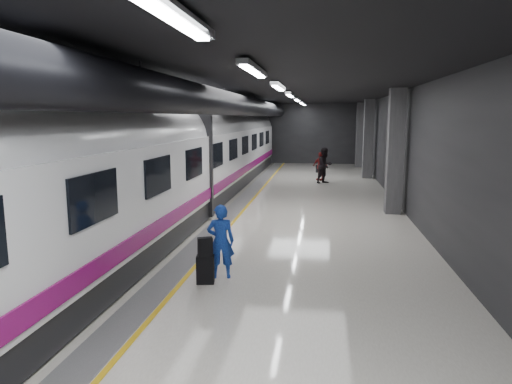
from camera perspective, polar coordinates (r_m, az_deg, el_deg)
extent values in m
plane|color=silver|center=(15.52, 0.84, -3.64)|extent=(40.00, 40.00, 0.00)
cube|color=black|center=(15.16, 0.88, 13.18)|extent=(10.00, 40.00, 0.02)
cube|color=#28282B|center=(35.07, 5.13, 7.26)|extent=(10.00, 0.02, 4.50)
cube|color=#28282B|center=(16.58, -16.60, 4.68)|extent=(0.02, 40.00, 4.50)
cube|color=#28282B|center=(15.35, 19.76, 4.18)|extent=(0.02, 40.00, 4.50)
cube|color=slate|center=(15.74, -4.04, -3.45)|extent=(0.65, 39.80, 0.01)
cube|color=yellow|center=(15.66, -2.61, -3.50)|extent=(0.10, 39.80, 0.01)
cylinder|color=black|center=(15.35, -4.03, 11.06)|extent=(0.80, 38.00, 0.80)
cube|color=silver|center=(4.32, -10.98, 21.51)|extent=(0.22, 2.60, 0.10)
cube|color=silver|center=(9.15, -0.29, 15.11)|extent=(0.22, 2.60, 0.10)
cube|color=silver|center=(14.09, 2.83, 13.06)|extent=(0.22, 2.60, 0.10)
cube|color=silver|center=(19.07, 4.30, 12.06)|extent=(0.22, 2.60, 0.10)
cube|color=silver|center=(24.05, 5.16, 11.47)|extent=(0.22, 2.60, 0.10)
cube|color=silver|center=(29.04, 5.72, 11.08)|extent=(0.22, 2.60, 0.10)
cube|color=silver|center=(33.04, 6.05, 10.86)|extent=(0.22, 2.60, 0.10)
cube|color=#515154|center=(17.24, 16.99, 4.83)|extent=(0.55, 0.55, 4.50)
cube|color=#515154|center=(27.15, 13.86, 6.45)|extent=(0.55, 0.55, 4.50)
cube|color=#515154|center=(33.12, 12.88, 6.95)|extent=(0.55, 0.55, 4.50)
cube|color=black|center=(16.18, -10.65, -1.99)|extent=(2.80, 38.00, 0.60)
cube|color=white|center=(15.97, -10.80, 2.94)|extent=(2.90, 38.00, 2.20)
cylinder|color=white|center=(15.89, -10.91, 6.34)|extent=(2.80, 38.00, 2.80)
cube|color=#800B5C|center=(15.66, -5.62, -0.02)|extent=(0.04, 38.00, 0.35)
cube|color=black|center=(15.94, -10.83, 3.83)|extent=(3.05, 0.25, 3.80)
cube|color=black|center=(8.04, -19.53, -0.72)|extent=(0.05, 1.60, 0.85)
cube|color=black|center=(10.75, -12.11, 2.02)|extent=(0.05, 1.60, 0.85)
cube|color=black|center=(13.59, -7.72, 3.62)|extent=(0.05, 1.60, 0.85)
cube|color=black|center=(16.48, -4.85, 4.66)|extent=(0.05, 1.60, 0.85)
cube|color=black|center=(19.41, -2.84, 5.38)|extent=(0.05, 1.60, 0.85)
cube|color=black|center=(22.35, -1.35, 5.90)|extent=(0.05, 1.60, 0.85)
cube|color=black|center=(25.31, -0.21, 6.30)|extent=(0.05, 1.60, 0.85)
cube|color=black|center=(28.28, 0.70, 6.62)|extent=(0.05, 1.60, 0.85)
cube|color=black|center=(31.25, 1.43, 6.87)|extent=(0.05, 1.60, 0.85)
imported|color=blue|center=(9.98, -4.43, -6.17)|extent=(0.66, 0.50, 1.63)
cube|color=black|center=(9.82, -6.35, -9.61)|extent=(0.40, 0.29, 0.60)
cube|color=black|center=(9.64, -6.37, -6.85)|extent=(0.34, 0.27, 0.40)
imported|color=black|center=(24.53, 8.61, 3.30)|extent=(1.17, 1.16, 1.91)
imported|color=maroon|center=(25.75, 8.04, 3.22)|extent=(0.98, 0.82, 1.57)
cube|color=black|center=(29.37, 7.83, 2.89)|extent=(0.36, 0.28, 0.48)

